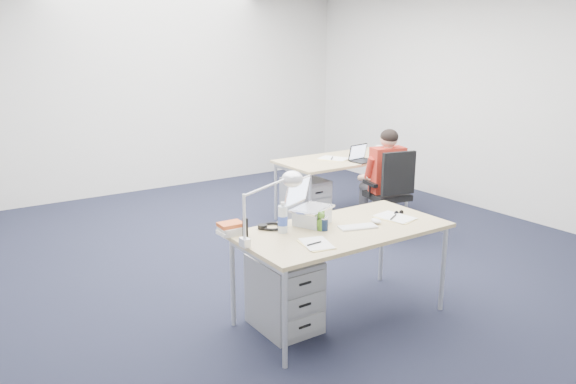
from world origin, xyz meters
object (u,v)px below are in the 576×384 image
Objects in this scene: desk_lamp at (263,208)px; computer_mouse at (376,221)px; bear_figurine at (321,221)px; desk_near at (342,234)px; drawer_pedestal_near at (284,293)px; seated_person at (381,180)px; dark_laptop at (364,153)px; office_chair at (388,210)px; sunglasses at (399,213)px; can_koozie at (324,224)px; desk_far at (343,162)px; wireless_keyboard at (358,227)px; cordless_phone at (245,228)px; far_cup at (379,150)px; silver_laptop at (312,203)px; book_stack at (231,228)px; water_bottle at (283,217)px; drawer_pedestal_far at (305,202)px; headphones at (272,226)px.

computer_mouse is at bearing 5.72° from desk_lamp.
desk_near is at bearing -13.90° from bear_figurine.
desk_lamp is (-0.65, 0.06, 0.30)m from desk_near.
seated_person is at bearing 31.11° from drawer_pedestal_near.
office_chair is at bearing -104.06° from dark_laptop.
desk_lamp is (-1.26, 0.04, 0.24)m from sunglasses.
bear_figurine is at bearing -129.11° from seated_person.
can_koozie is 0.75m from sunglasses.
desk_near is at bearing -129.59° from desk_far.
seated_person is at bearing 58.93° from wireless_keyboard.
cordless_phone is 3.45m from far_cup.
silver_laptop is at bearing -142.53° from far_cup.
desk_lamp is (0.10, -0.29, 0.21)m from book_stack.
wireless_keyboard is 0.27m from can_koozie.
dark_laptop is at bearing 44.75° from bear_figurine.
dark_laptop is at bearing 95.90° from office_chair.
water_bottle is 3.25m from far_cup.
desk_lamp reaches higher than cordless_phone.
wireless_keyboard is (0.10, -0.06, 0.05)m from desk_near.
cordless_phone is (-0.28, 0.06, -0.04)m from water_bottle.
dark_laptop is 2.64× the size of far_cup.
seated_person reaches higher than far_cup.
can_koozie reaches higher than computer_mouse.
office_chair is 3.36× the size of wireless_keyboard.
drawer_pedestal_near is 0.59m from can_koozie.
desk_lamp is at bearing -145.88° from far_cup.
seated_person is 2.23m from wireless_keyboard.
office_chair is 0.96m from drawer_pedestal_far.
silver_laptop is 3.70× the size of sunglasses.
dark_laptop is (2.48, 1.54, 0.03)m from cordless_phone.
wireless_keyboard is (0.55, -0.17, 0.46)m from drawer_pedestal_near.
drawer_pedestal_near is at bearing 26.21° from desk_lamp.
seated_person is at bearing -85.60° from desk_far.
can_koozie reaches higher than desk_near.
seated_person reaches higher than desk_far.
bear_figurine is at bearing 11.24° from desk_lamp.
office_chair is 2.30m from bear_figurine.
office_chair is 4.18× the size of water_bottle.
headphones is 0.39m from can_koozie.
headphones is at bearing -143.03° from office_chair.
silver_laptop reaches higher than computer_mouse.
drawer_pedestal_near is 2.83m from dark_laptop.
dark_laptop reaches higher than book_stack.
can_koozie is (-0.15, 0.04, 0.10)m from desk_near.
book_stack is at bearing 161.42° from computer_mouse.
wireless_keyboard is (-1.60, -2.12, 0.05)m from desk_far.
book_stack is (-1.04, 0.40, 0.02)m from computer_mouse.
cordless_phone is (-0.99, 0.28, 0.05)m from computer_mouse.
silver_laptop is (-1.88, -1.23, 0.32)m from seated_person.
desk_near is 1.37× the size of seated_person.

